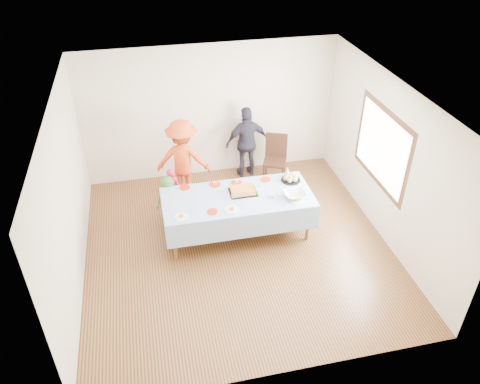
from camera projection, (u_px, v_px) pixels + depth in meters
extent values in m
plane|color=#4A2815|center=(237.00, 246.00, 7.91)|extent=(5.00, 5.00, 0.00)
cube|color=beige|center=(210.00, 112.00, 9.17)|extent=(5.00, 0.04, 2.70)
cube|color=beige|center=(285.00, 299.00, 5.14)|extent=(5.00, 0.04, 2.70)
cube|color=beige|center=(67.00, 199.00, 6.71)|extent=(0.04, 5.00, 2.70)
cube|color=beige|center=(387.00, 161.00, 7.60)|extent=(0.04, 5.00, 2.70)
cube|color=white|center=(237.00, 96.00, 6.40)|extent=(5.00, 5.00, 0.04)
cube|color=#472B16|center=(381.00, 147.00, 7.67)|extent=(0.03, 1.75, 1.35)
cylinder|color=brown|center=(175.00, 241.00, 7.46)|extent=(0.06, 0.06, 0.73)
cylinder|color=brown|center=(308.00, 223.00, 7.86)|extent=(0.06, 0.06, 0.73)
cylinder|color=brown|center=(170.00, 211.00, 8.14)|extent=(0.06, 0.06, 0.73)
cylinder|color=brown|center=(293.00, 195.00, 8.53)|extent=(0.06, 0.06, 0.73)
cube|color=brown|center=(238.00, 198.00, 7.78)|extent=(2.40, 1.00, 0.04)
cube|color=silver|center=(238.00, 197.00, 7.77)|extent=(2.50, 1.10, 0.01)
cube|color=black|center=(243.00, 192.00, 7.86)|extent=(0.46, 0.36, 0.01)
cube|color=#D4B850|center=(243.00, 190.00, 7.84)|extent=(0.39, 0.29, 0.06)
cube|color=#B56B29|center=(243.00, 189.00, 7.82)|extent=(0.39, 0.29, 0.01)
cylinder|color=black|center=(291.00, 180.00, 8.17)|extent=(0.34, 0.34, 0.02)
sphere|color=tan|center=(296.00, 177.00, 8.15)|extent=(0.08, 0.08, 0.08)
sphere|color=tan|center=(292.00, 175.00, 8.21)|extent=(0.08, 0.08, 0.08)
sphere|color=tan|center=(287.00, 176.00, 8.19)|extent=(0.08, 0.08, 0.08)
sphere|color=tan|center=(286.00, 178.00, 8.12)|extent=(0.08, 0.08, 0.08)
sphere|color=tan|center=(290.00, 180.00, 8.06)|extent=(0.08, 0.08, 0.08)
sphere|color=tan|center=(295.00, 180.00, 8.08)|extent=(0.08, 0.08, 0.08)
sphere|color=tan|center=(291.00, 178.00, 8.14)|extent=(0.08, 0.08, 0.08)
imported|color=silver|center=(295.00, 195.00, 7.73)|extent=(0.36, 0.36, 0.09)
cone|color=silver|center=(287.00, 171.00, 8.26)|extent=(0.11, 0.11, 0.18)
cylinder|color=red|center=(185.00, 187.00, 7.98)|extent=(0.18, 0.18, 0.01)
cylinder|color=red|center=(215.00, 184.00, 8.06)|extent=(0.20, 0.20, 0.01)
cylinder|color=red|center=(237.00, 182.00, 8.11)|extent=(0.19, 0.19, 0.01)
cylinder|color=red|center=(266.00, 179.00, 8.19)|extent=(0.19, 0.19, 0.01)
cylinder|color=red|center=(212.00, 212.00, 7.41)|extent=(0.17, 0.17, 0.01)
cylinder|color=white|center=(181.00, 217.00, 7.29)|extent=(0.22, 0.22, 0.01)
cylinder|color=white|center=(232.00, 210.00, 7.45)|extent=(0.23, 0.23, 0.01)
cylinder|color=white|center=(297.00, 201.00, 7.66)|extent=(0.24, 0.24, 0.01)
cylinder|color=black|center=(264.00, 176.00, 9.33)|extent=(0.04, 0.04, 0.44)
cylinder|color=black|center=(282.00, 178.00, 9.28)|extent=(0.04, 0.04, 0.44)
cylinder|color=black|center=(266.00, 167.00, 9.63)|extent=(0.04, 0.04, 0.44)
cylinder|color=black|center=(284.00, 168.00, 9.58)|extent=(0.04, 0.04, 0.44)
cube|color=black|center=(275.00, 162.00, 9.32)|extent=(0.57, 0.57, 0.05)
cube|color=black|center=(276.00, 145.00, 9.32)|extent=(0.42, 0.20, 0.52)
imported|color=#D11A4B|center=(172.00, 189.00, 8.54)|extent=(0.33, 0.22, 0.88)
imported|color=#336A23|center=(169.00, 199.00, 8.25)|extent=(0.51, 0.41, 0.92)
imported|color=#A9664F|center=(251.00, 195.00, 8.50)|extent=(0.40, 0.33, 0.78)
imported|color=#DB4A1B|center=(183.00, 159.00, 8.75)|extent=(1.14, 0.83, 1.59)
imported|color=#272634|center=(247.00, 142.00, 9.39)|extent=(0.92, 0.45, 1.51)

